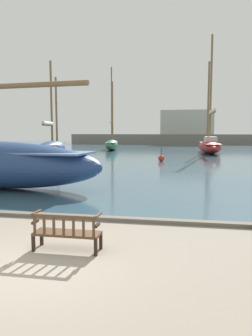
# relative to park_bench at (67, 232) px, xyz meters

# --- Properties ---
(ground_plane) EXTENTS (160.00, 160.00, 0.00)m
(ground_plane) POSITION_rel_park_bench_xyz_m (-0.38, -1.05, -0.47)
(ground_plane) COLOR gray
(harbor_water) EXTENTS (100.00, 80.00, 0.08)m
(harbor_water) POSITION_rel_park_bench_xyz_m (-0.38, 42.95, -0.43)
(harbor_water) COLOR #385666
(harbor_water) RESTS_ON ground
(quay_edge_kerb) EXTENTS (40.00, 0.30, 0.12)m
(quay_edge_kerb) POSITION_rel_park_bench_xyz_m (-0.38, 2.80, -0.41)
(quay_edge_kerb) COLOR #675F54
(quay_edge_kerb) RESTS_ON ground
(park_bench) EXTENTS (1.60, 0.53, 0.92)m
(park_bench) POSITION_rel_park_bench_xyz_m (0.00, 0.00, 0.00)
(park_bench) COLOR black
(park_bench) RESTS_ON ground
(sailboat_outer_port) EXTENTS (3.72, 8.83, 10.39)m
(sailboat_outer_port) POSITION_rel_park_bench_xyz_m (-11.85, 27.11, 0.64)
(sailboat_outer_port) COLOR navy
(sailboat_outer_port) RESTS_ON harbor_water
(sailboat_mid_starboard) EXTENTS (3.15, 8.60, 12.10)m
(sailboat_mid_starboard) POSITION_rel_park_bench_xyz_m (-8.10, 40.53, 0.53)
(sailboat_mid_starboard) COLOR #2D6647
(sailboat_mid_starboard) RESTS_ON harbor_water
(sailboat_nearest_starboard) EXTENTS (2.87, 12.97, 14.69)m
(sailboat_nearest_starboard) POSITION_rel_park_bench_xyz_m (5.76, 35.79, 0.77)
(sailboat_nearest_starboard) COLOR maroon
(sailboat_nearest_starboard) RESTS_ON harbor_water
(channel_buoy) EXTENTS (0.58, 0.58, 1.28)m
(channel_buoy) POSITION_rel_park_bench_xyz_m (0.57, 22.89, -0.09)
(channel_buoy) COLOR red
(channel_buoy) RESTS_ON harbor_water
(far_breakwater) EXTENTS (43.04, 2.40, 7.25)m
(far_breakwater) POSITION_rel_park_bench_xyz_m (0.86, 62.68, 1.83)
(far_breakwater) COLOR slate
(far_breakwater) RESTS_ON ground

